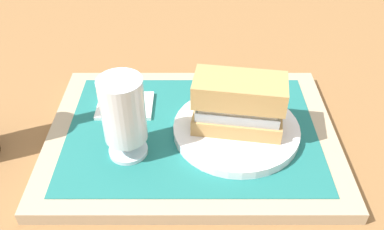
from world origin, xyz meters
The scene contains 7 objects.
ground_plane centered at (0.00, 0.00, 0.00)m, with size 3.00×3.00×0.00m, color olive.
tray centered at (0.00, 0.00, 0.01)m, with size 0.44×0.32×0.02m, color tan.
placemat centered at (0.00, 0.00, 0.02)m, with size 0.38×0.27×0.00m, color #1E6B66.
plate centered at (-0.07, 0.01, 0.03)m, with size 0.19×0.19×0.01m, color white.
sandwich centered at (-0.06, 0.01, 0.08)m, with size 0.14×0.08×0.08m.
beer_glass centered at (0.09, 0.05, 0.09)m, with size 0.06×0.06×0.12m.
napkin_folded centered at (0.11, -0.06, 0.02)m, with size 0.09×0.07×0.01m, color white.
Camera 1 is at (0.00, 0.47, 0.44)m, focal length 38.26 mm.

